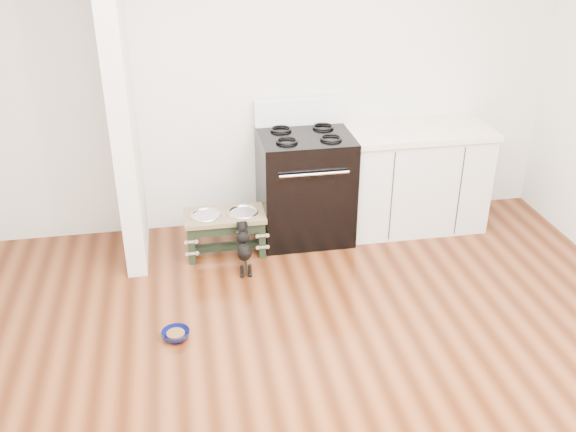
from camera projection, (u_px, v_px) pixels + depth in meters
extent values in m
plane|color=#411C0B|center=(337.00, 412.00, 3.72)|extent=(5.00, 5.00, 0.00)
plane|color=silver|center=(268.00, 74.00, 5.30)|extent=(5.00, 0.00, 5.00)
cube|color=silver|center=(120.00, 94.00, 4.76)|extent=(0.15, 0.80, 2.70)
cube|color=black|center=(305.00, 186.00, 5.44)|extent=(0.76, 0.65, 0.92)
cube|color=black|center=(312.00, 209.00, 5.20)|extent=(0.58, 0.02, 0.50)
cylinder|color=silver|center=(314.00, 174.00, 5.02)|extent=(0.56, 0.02, 0.02)
cube|color=white|center=(299.00, 112.00, 5.42)|extent=(0.76, 0.08, 0.22)
torus|color=black|center=(287.00, 141.00, 5.08)|extent=(0.18, 0.18, 0.02)
torus|color=black|center=(331.00, 138.00, 5.13)|extent=(0.18, 0.18, 0.02)
torus|color=black|center=(281.00, 129.00, 5.32)|extent=(0.18, 0.18, 0.02)
torus|color=black|center=(323.00, 127.00, 5.38)|extent=(0.18, 0.18, 0.02)
cube|color=silver|center=(413.00, 180.00, 5.63)|extent=(1.20, 0.60, 0.86)
cube|color=beige|center=(418.00, 131.00, 5.43)|extent=(1.24, 0.64, 0.05)
cube|color=black|center=(420.00, 232.00, 5.58)|extent=(1.20, 0.06, 0.10)
cube|color=black|center=(191.00, 238.00, 5.25)|extent=(0.05, 0.31, 0.32)
cube|color=black|center=(260.00, 232.00, 5.34)|extent=(0.05, 0.31, 0.32)
cube|color=black|center=(227.00, 231.00, 5.11)|extent=(0.52, 0.03, 0.08)
cube|color=black|center=(226.00, 246.00, 5.34)|extent=(0.52, 0.05, 0.05)
cube|color=brown|center=(225.00, 216.00, 5.21)|extent=(0.65, 0.35, 0.04)
cylinder|color=silver|center=(206.00, 217.00, 5.19)|extent=(0.22, 0.22, 0.04)
cylinder|color=silver|center=(243.00, 214.00, 5.24)|extent=(0.22, 0.22, 0.04)
torus|color=silver|center=(206.00, 215.00, 5.18)|extent=(0.25, 0.25, 0.02)
torus|color=silver|center=(243.00, 212.00, 5.23)|extent=(0.25, 0.25, 0.02)
cylinder|color=black|center=(242.00, 271.00, 5.01)|extent=(0.03, 0.03, 0.10)
cylinder|color=black|center=(250.00, 270.00, 5.02)|extent=(0.03, 0.03, 0.10)
sphere|color=black|center=(242.00, 276.00, 5.02)|extent=(0.04, 0.04, 0.04)
sphere|color=black|center=(250.00, 275.00, 5.03)|extent=(0.04, 0.04, 0.04)
ellipsoid|color=black|center=(244.00, 253.00, 5.01)|extent=(0.11, 0.26, 0.23)
sphere|color=black|center=(243.00, 237.00, 5.04)|extent=(0.11, 0.11, 0.11)
sphere|color=black|center=(242.00, 227.00, 5.03)|extent=(0.09, 0.09, 0.09)
sphere|color=black|center=(237.00, 224.00, 5.08)|extent=(0.03, 0.03, 0.03)
sphere|color=black|center=(245.00, 223.00, 5.09)|extent=(0.03, 0.03, 0.03)
cylinder|color=black|center=(246.00, 268.00, 4.95)|extent=(0.02, 0.08, 0.09)
torus|color=#E34370|center=(242.00, 232.00, 5.04)|extent=(0.09, 0.06, 0.08)
imported|color=#0B0F4F|center=(176.00, 335.00, 4.32)|extent=(0.21, 0.21, 0.06)
cylinder|color=#513117|center=(176.00, 334.00, 4.32)|extent=(0.12, 0.12, 0.02)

